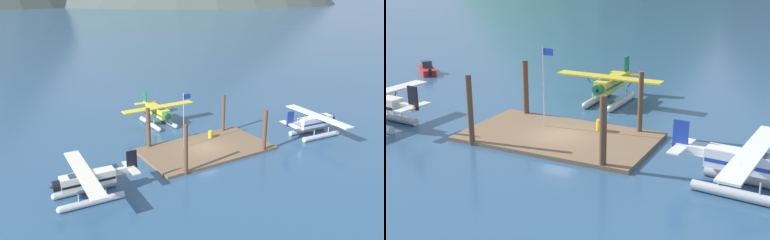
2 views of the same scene
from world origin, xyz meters
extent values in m
plane|color=#2D5175|center=(0.00, 0.00, 0.00)|extent=(1200.00, 1200.00, 0.00)
cube|color=brown|center=(0.00, 0.00, 0.15)|extent=(14.76, 8.48, 0.30)
cylinder|color=brown|center=(-5.19, -4.11, 2.69)|extent=(0.43, 0.43, 5.37)
cylinder|color=brown|center=(5.44, -3.95, 2.53)|extent=(0.49, 0.49, 5.06)
cylinder|color=brown|center=(-5.39, 3.92, 2.50)|extent=(0.48, 0.48, 4.99)
cylinder|color=brown|center=(5.26, 3.67, 2.55)|extent=(0.39, 0.39, 5.10)
cylinder|color=silver|center=(-2.12, 1.41, 3.54)|extent=(0.08, 0.08, 6.49)
cube|color=#1E3DB2|center=(-1.67, 1.41, 6.44)|extent=(0.90, 0.03, 0.56)
sphere|color=gold|center=(-2.12, 1.41, 6.84)|extent=(0.10, 0.10, 0.10)
cylinder|color=gold|center=(2.37, 2.43, 0.74)|extent=(0.58, 0.58, 0.88)
torus|color=gold|center=(2.37, 2.43, 0.74)|extent=(0.62, 0.62, 0.04)
cylinder|color=#B7BABF|center=(14.60, -2.18, 0.32)|extent=(5.63, 1.12, 0.64)
sphere|color=#B7BABF|center=(17.39, -2.42, 0.32)|extent=(0.64, 0.64, 0.64)
cylinder|color=#B7BABF|center=(14.39, -4.67, 0.32)|extent=(5.63, 1.12, 0.64)
sphere|color=#B7BABF|center=(17.18, -4.91, 0.32)|extent=(0.64, 0.64, 0.64)
cylinder|color=#B7BABF|center=(15.80, -2.29, 0.99)|extent=(0.10, 0.10, 0.70)
cylinder|color=#B7BABF|center=(13.41, -2.08, 0.99)|extent=(0.10, 0.10, 0.70)
cylinder|color=#B7BABF|center=(15.58, -4.78, 0.99)|extent=(0.10, 0.10, 0.70)
cylinder|color=#B7BABF|center=(13.19, -4.57, 0.99)|extent=(0.10, 0.10, 0.70)
cube|color=white|center=(14.50, -3.43, 1.94)|extent=(4.89, 1.65, 1.20)
cube|color=#1E389E|center=(14.50, -3.43, 1.84)|extent=(4.80, 1.66, 0.24)
cube|color=#283347|center=(15.57, -3.52, 2.27)|extent=(1.19, 1.15, 0.56)
cube|color=white|center=(14.79, -3.45, 2.61)|extent=(2.29, 10.48, 0.14)
cylinder|color=#1E389E|center=(14.98, -1.26, 2.27)|extent=(0.13, 0.63, 0.84)
cylinder|color=#1E389E|center=(14.60, -5.64, 2.27)|extent=(0.13, 0.63, 0.84)
cylinder|color=#1E389E|center=(17.18, -3.66, 1.94)|extent=(0.68, 1.01, 0.96)
cone|color=black|center=(17.63, -3.70, 1.94)|extent=(0.38, 0.39, 0.36)
cube|color=white|center=(11.26, -3.15, 2.04)|extent=(2.23, 0.63, 0.56)
cube|color=#1E389E|center=(10.36, -3.07, 2.89)|extent=(1.01, 0.21, 1.90)
cube|color=white|center=(10.46, -3.08, 2.14)|extent=(1.07, 3.26, 0.10)
cylinder|color=#B7BABF|center=(-15.15, -4.87, 0.32)|extent=(5.63, 1.00, 0.64)
sphere|color=#B7BABF|center=(-17.94, -4.69, 0.32)|extent=(0.64, 0.64, 0.64)
cylinder|color=#B7BABF|center=(-14.99, -2.37, 0.32)|extent=(5.63, 1.00, 0.64)
sphere|color=#B7BABF|center=(-17.78, -2.19, 0.32)|extent=(0.64, 0.64, 0.64)
cylinder|color=#B7BABF|center=(-16.35, -4.79, 0.99)|extent=(0.10, 0.10, 0.70)
cylinder|color=#B7BABF|center=(-13.95, -4.94, 0.99)|extent=(0.10, 0.10, 0.70)
cylinder|color=#B7BABF|center=(-16.19, -2.30, 0.99)|extent=(0.10, 0.10, 0.70)
cylinder|color=#B7BABF|center=(-13.79, -2.45, 0.99)|extent=(0.10, 0.10, 0.70)
cube|color=silver|center=(-15.07, -3.62, 1.94)|extent=(4.87, 1.55, 1.20)
cube|color=black|center=(-15.07, -3.62, 1.84)|extent=(4.78, 1.56, 0.24)
cube|color=#283347|center=(-16.15, -3.55, 2.27)|extent=(1.17, 1.12, 0.56)
cube|color=silver|center=(-15.37, -3.60, 2.61)|extent=(2.06, 10.47, 0.14)
cylinder|color=black|center=(-15.51, -5.80, 2.27)|extent=(0.12, 0.63, 0.84)
cylinder|color=black|center=(-15.23, -1.41, 2.27)|extent=(0.12, 0.63, 0.84)
cylinder|color=black|center=(-17.76, -3.45, 1.94)|extent=(0.66, 1.00, 0.96)
cone|color=black|center=(-18.21, -3.42, 1.94)|extent=(0.37, 0.38, 0.36)
cube|color=silver|center=(-11.83, -3.83, 2.04)|extent=(2.22, 0.58, 0.56)
cube|color=black|center=(-10.93, -3.89, 2.89)|extent=(1.01, 0.18, 1.90)
cube|color=silver|center=(-11.03, -3.88, 2.14)|extent=(1.00, 3.24, 0.10)
cylinder|color=#B7BABF|center=(0.79, 11.07, 0.32)|extent=(0.69, 5.61, 0.64)
sphere|color=#B7BABF|center=(0.76, 8.27, 0.32)|extent=(0.64, 0.64, 0.64)
cylinder|color=#B7BABF|center=(-1.71, 11.09, 0.32)|extent=(0.69, 5.61, 0.64)
sphere|color=#B7BABF|center=(-1.74, 8.29, 0.32)|extent=(0.64, 0.64, 0.64)
cylinder|color=#B7BABF|center=(0.78, 9.87, 0.99)|extent=(0.10, 0.10, 0.70)
cylinder|color=#B7BABF|center=(0.80, 12.27, 0.99)|extent=(0.10, 0.10, 0.70)
cylinder|color=#B7BABF|center=(-1.72, 9.89, 0.99)|extent=(0.10, 0.10, 0.70)
cylinder|color=#B7BABF|center=(-1.70, 12.29, 0.99)|extent=(0.10, 0.10, 0.70)
cube|color=yellow|center=(-0.46, 11.08, 1.94)|extent=(1.28, 4.81, 1.20)
cube|color=#196B47|center=(-0.46, 11.08, 1.84)|extent=(1.30, 4.71, 0.24)
cube|color=#283347|center=(-0.47, 10.00, 2.27)|extent=(1.06, 1.11, 0.56)
cube|color=yellow|center=(-0.47, 10.78, 2.61)|extent=(10.41, 1.49, 0.14)
cylinder|color=#196B47|center=(1.73, 10.77, 2.27)|extent=(0.62, 0.09, 0.84)
cylinder|color=#196B47|center=(-2.67, 10.80, 2.27)|extent=(0.62, 0.09, 0.84)
cylinder|color=#196B47|center=(-0.48, 8.38, 1.94)|extent=(0.96, 0.61, 0.96)
cone|color=black|center=(-0.49, 7.93, 1.94)|extent=(0.36, 0.35, 0.36)
cube|color=yellow|center=(-0.44, 14.33, 2.04)|extent=(0.46, 2.20, 0.56)
cube|color=#196B47|center=(-0.43, 15.23, 2.89)|extent=(0.13, 1.00, 1.90)
cube|color=yellow|center=(-0.43, 15.13, 2.14)|extent=(3.21, 0.83, 0.10)
camera|label=1|loc=(-23.74, -34.76, 17.97)|focal=36.44mm
camera|label=2|loc=(18.43, -33.75, 13.72)|focal=49.14mm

